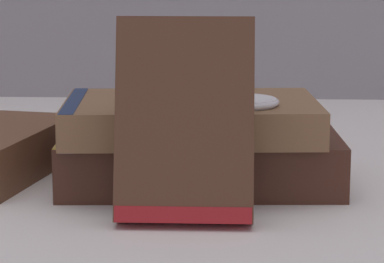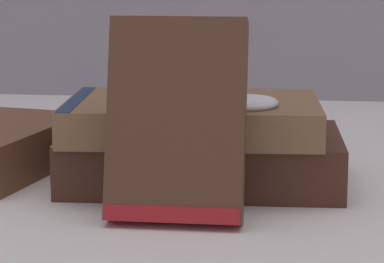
% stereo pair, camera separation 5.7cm
% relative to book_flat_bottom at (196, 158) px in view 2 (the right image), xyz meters
% --- Properties ---
extents(ground_plane, '(3.00, 3.00, 0.00)m').
position_rel_book_flat_bottom_xyz_m(ground_plane, '(-0.00, -0.03, -0.02)').
color(ground_plane, silver).
extents(book_flat_bottom, '(0.24, 0.15, 0.05)m').
position_rel_book_flat_bottom_xyz_m(book_flat_bottom, '(0.00, 0.00, 0.00)').
color(book_flat_bottom, '#422319').
rests_on(book_flat_bottom, ground_plane).
extents(book_flat_top, '(0.22, 0.15, 0.03)m').
position_rel_book_flat_bottom_xyz_m(book_flat_top, '(-0.01, -0.01, 0.04)').
color(book_flat_top, brown).
rests_on(book_flat_top, book_flat_bottom).
extents(book_leaning_front, '(0.10, 0.06, 0.15)m').
position_rel_book_flat_bottom_xyz_m(book_leaning_front, '(-0.01, -0.11, 0.05)').
color(book_leaning_front, '#4C2D1E').
rests_on(book_leaning_front, ground_plane).
extents(pocket_watch, '(0.06, 0.06, 0.01)m').
position_rel_book_flat_bottom_xyz_m(pocket_watch, '(0.04, -0.04, 0.06)').
color(pocket_watch, silver).
rests_on(pocket_watch, book_flat_top).
extents(reading_glasses, '(0.12, 0.09, 0.00)m').
position_rel_book_flat_bottom_xyz_m(reading_glasses, '(-0.07, 0.11, -0.02)').
color(reading_glasses, black).
rests_on(reading_glasses, ground_plane).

